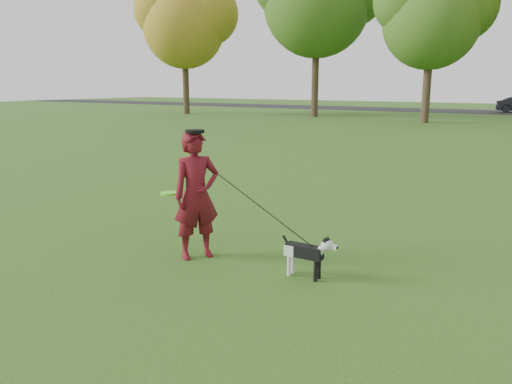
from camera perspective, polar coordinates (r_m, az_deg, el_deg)
The scene contains 4 objects.
ground at distance 6.93m, azimuth 2.03°, elevation -7.28°, with size 120.00×120.00×0.00m, color #285116.
man at distance 6.70m, azimuth -6.82°, elevation -0.37°, with size 0.63×0.41×1.73m, color #5B0D21.
dog at distance 6.09m, azimuth 6.02°, elevation -6.72°, with size 0.74×0.15×0.57m.
man_held_items at distance 6.15m, azimuth 0.91°, elevation -2.00°, with size 2.21×0.37×1.36m.
Camera 1 is at (3.21, -5.69, 2.32)m, focal length 35.00 mm.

